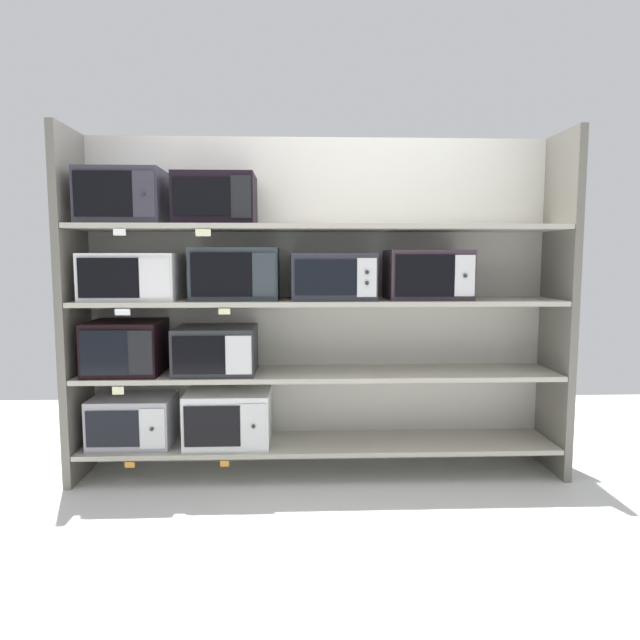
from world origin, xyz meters
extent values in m
cube|color=silver|center=(0.00, -1.00, -0.01)|extent=(7.00, 6.00, 0.02)
cube|color=beige|center=(0.00, 0.25, 1.08)|extent=(3.20, 0.04, 2.17)
cube|color=#68645B|center=(-1.53, 0.00, 1.08)|extent=(0.05, 0.46, 2.17)
cube|color=#68645B|center=(1.53, 0.00, 1.08)|extent=(0.05, 0.46, 2.17)
cube|color=#ADA899|center=(0.00, 0.00, 0.19)|extent=(3.00, 0.46, 0.03)
cube|color=#9E9CA6|center=(-1.19, 0.00, 0.36)|extent=(0.50, 0.36, 0.31)
cube|color=black|center=(-1.26, -0.18, 0.36)|extent=(0.32, 0.01, 0.22)
cube|color=silver|center=(-1.02, -0.18, 0.36)|extent=(0.15, 0.01, 0.25)
cylinder|color=#262628|center=(-1.02, -0.19, 0.36)|extent=(0.02, 0.01, 0.02)
cube|color=silver|center=(-0.59, 0.00, 0.38)|extent=(0.53, 0.40, 0.34)
cube|color=black|center=(-0.66, -0.20, 0.38)|extent=(0.34, 0.01, 0.25)
cube|color=silver|center=(-0.41, -0.20, 0.38)|extent=(0.16, 0.01, 0.27)
cylinder|color=#262628|center=(-0.41, -0.21, 0.38)|extent=(0.02, 0.01, 0.02)
cube|color=orange|center=(-1.15, -0.24, 0.15)|extent=(0.06, 0.00, 0.03)
cube|color=orange|center=(-0.58, -0.24, 0.15)|extent=(0.05, 0.00, 0.04)
cube|color=#ADA899|center=(0.00, 0.00, 0.65)|extent=(3.00, 0.46, 0.03)
cube|color=black|center=(-1.22, 0.00, 0.83)|extent=(0.45, 0.42, 0.33)
cube|color=black|center=(-1.28, -0.21, 0.83)|extent=(0.28, 0.01, 0.27)
cube|color=black|center=(-1.07, -0.21, 0.83)|extent=(0.14, 0.01, 0.26)
cube|color=#27292D|center=(-0.66, 0.00, 0.81)|extent=(0.50, 0.41, 0.29)
cube|color=black|center=(-0.73, -0.21, 0.81)|extent=(0.31, 0.01, 0.23)
cube|color=silver|center=(-0.49, -0.21, 0.81)|extent=(0.15, 0.01, 0.23)
cube|color=beige|center=(-1.20, -0.24, 0.61)|extent=(0.07, 0.00, 0.05)
cube|color=#ADA899|center=(0.00, 0.00, 1.11)|extent=(3.00, 0.46, 0.03)
cube|color=silver|center=(-1.16, 0.00, 1.27)|extent=(0.57, 0.41, 0.29)
cube|color=black|center=(-1.24, -0.21, 1.27)|extent=(0.35, 0.01, 0.23)
cube|color=silver|center=(-0.97, -0.21, 1.27)|extent=(0.18, 0.01, 0.23)
cube|color=#2B3338|center=(-0.53, 0.00, 1.29)|extent=(0.53, 0.36, 0.32)
cube|color=black|center=(-0.59, -0.18, 1.29)|extent=(0.36, 0.01, 0.26)
cube|color=#2B3338|center=(-0.34, -0.18, 1.29)|extent=(0.14, 0.01, 0.26)
cube|color=#2A2A34|center=(0.08, 0.00, 1.27)|extent=(0.51, 0.40, 0.29)
cube|color=black|center=(0.03, -0.21, 1.27)|extent=(0.37, 0.01, 0.21)
cube|color=silver|center=(0.27, -0.21, 1.27)|extent=(0.12, 0.01, 0.23)
cylinder|color=#262628|center=(0.27, -0.21, 1.24)|extent=(0.02, 0.01, 0.02)
cylinder|color=#262628|center=(0.27, -0.21, 1.30)|extent=(0.02, 0.01, 0.02)
cube|color=#352830|center=(0.68, 0.00, 1.28)|extent=(0.51, 0.38, 0.31)
cube|color=black|center=(0.62, -0.19, 1.28)|extent=(0.36, 0.01, 0.25)
cube|color=silver|center=(0.86, -0.19, 1.28)|extent=(0.12, 0.01, 0.25)
cylinder|color=#262628|center=(0.86, -0.20, 1.28)|extent=(0.02, 0.01, 0.02)
cube|color=white|center=(-1.16, -0.24, 1.07)|extent=(0.09, 0.00, 0.04)
cube|color=beige|center=(-0.57, -0.24, 1.08)|extent=(0.07, 0.00, 0.03)
cube|color=#ADA899|center=(0.00, 0.00, 1.57)|extent=(3.00, 0.46, 0.03)
cube|color=#302E38|center=(-1.19, 0.00, 1.75)|extent=(0.49, 0.41, 0.33)
cube|color=black|center=(-1.25, -0.21, 1.75)|extent=(0.34, 0.01, 0.26)
cube|color=#302E38|center=(-1.02, -0.21, 1.75)|extent=(0.13, 0.01, 0.26)
cylinder|color=#262628|center=(-1.02, -0.22, 1.75)|extent=(0.02, 0.01, 0.02)
cube|color=black|center=(-0.64, 0.00, 1.74)|extent=(0.48, 0.37, 0.31)
cube|color=black|center=(-0.69, -0.19, 1.74)|extent=(0.34, 0.01, 0.22)
cube|color=black|center=(-0.47, -0.19, 1.74)|extent=(0.12, 0.01, 0.24)
cube|color=white|center=(-1.16, -0.24, 1.53)|extent=(0.07, 0.00, 0.04)
cube|color=beige|center=(-0.68, -0.24, 1.53)|extent=(0.09, 0.00, 0.04)
camera|label=1|loc=(-0.14, -3.58, 1.39)|focal=32.06mm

